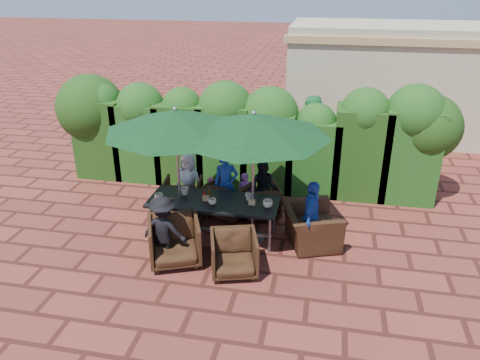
% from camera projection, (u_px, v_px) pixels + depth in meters
% --- Properties ---
extents(ground, '(80.00, 80.00, 0.00)m').
position_uv_depth(ground, '(225.00, 233.00, 8.91)').
color(ground, maroon).
rests_on(ground, ground).
extents(dining_table, '(2.38, 0.90, 0.75)m').
position_uv_depth(dining_table, '(214.00, 204.00, 8.55)').
color(dining_table, black).
rests_on(dining_table, ground).
extents(umbrella_left, '(2.52, 2.52, 2.46)m').
position_uv_depth(umbrella_left, '(175.00, 121.00, 8.05)').
color(umbrella_left, gray).
rests_on(umbrella_left, ground).
extents(umbrella_right, '(2.64, 2.64, 2.46)m').
position_uv_depth(umbrella_right, '(254.00, 125.00, 7.82)').
color(umbrella_right, gray).
rests_on(umbrella_right, ground).
extents(chair_far_left, '(0.84, 0.80, 0.77)m').
position_uv_depth(chair_far_left, '(183.00, 194.00, 9.60)').
color(chair_far_left, black).
rests_on(chair_far_left, ground).
extents(chair_far_mid, '(0.98, 0.95, 0.79)m').
position_uv_depth(chair_far_mid, '(228.00, 197.00, 9.44)').
color(chair_far_mid, black).
rests_on(chair_far_mid, ground).
extents(chair_far_right, '(0.89, 0.86, 0.72)m').
position_uv_depth(chair_far_right, '(261.00, 199.00, 9.43)').
color(chair_far_right, black).
rests_on(chair_far_right, ground).
extents(chair_near_left, '(1.07, 1.04, 0.87)m').
position_uv_depth(chair_near_left, '(174.00, 239.00, 7.90)').
color(chair_near_left, black).
rests_on(chair_near_left, ground).
extents(chair_near_right, '(0.91, 0.88, 0.77)m').
position_uv_depth(chair_near_right, '(234.00, 252.00, 7.62)').
color(chair_near_right, black).
rests_on(chair_near_right, ground).
extents(chair_end_right, '(1.00, 1.23, 0.93)m').
position_uv_depth(chair_end_right, '(311.00, 220.00, 8.42)').
color(chair_end_right, black).
rests_on(chair_end_right, ground).
extents(adult_far_left, '(0.66, 0.47, 1.21)m').
position_uv_depth(adult_far_left, '(189.00, 182.00, 9.64)').
color(adult_far_left, silver).
rests_on(adult_far_left, ground).
extents(adult_far_mid, '(0.60, 0.55, 1.35)m').
position_uv_depth(adult_far_mid, '(226.00, 185.00, 9.32)').
color(adult_far_mid, '#1E44A4').
rests_on(adult_far_mid, ground).
extents(adult_far_right, '(0.61, 0.44, 1.15)m').
position_uv_depth(adult_far_right, '(264.00, 189.00, 9.38)').
color(adult_far_right, black).
rests_on(adult_far_right, ground).
extents(adult_near_left, '(0.82, 0.45, 1.22)m').
position_uv_depth(adult_near_left, '(164.00, 230.00, 7.82)').
color(adult_near_left, black).
rests_on(adult_near_left, ground).
extents(adult_end_right, '(0.44, 0.80, 1.31)m').
position_uv_depth(adult_end_right, '(311.00, 216.00, 8.16)').
color(adult_end_right, '#1E44A4').
rests_on(adult_end_right, ground).
extents(child_left, '(0.33, 0.29, 0.75)m').
position_uv_depth(child_left, '(210.00, 194.00, 9.60)').
color(child_left, '#D64B76').
rests_on(child_left, ground).
extents(child_right, '(0.38, 0.35, 0.89)m').
position_uv_depth(child_right, '(245.00, 194.00, 9.45)').
color(child_right, '#A850AE').
rests_on(child_right, ground).
extents(pedestrian_a, '(1.63, 1.42, 1.72)m').
position_uv_depth(pedestrian_a, '(312.00, 128.00, 12.10)').
color(pedestrian_a, green).
rests_on(pedestrian_a, ground).
extents(pedestrian_b, '(1.04, 0.94, 1.84)m').
position_uv_depth(pedestrian_b, '(357.00, 126.00, 12.05)').
color(pedestrian_b, '#D64B76').
rests_on(pedestrian_b, ground).
extents(pedestrian_c, '(1.13, 0.80, 1.60)m').
position_uv_depth(pedestrian_c, '(397.00, 133.00, 11.90)').
color(pedestrian_c, '#989AA0').
rests_on(pedestrian_c, ground).
extents(cup_a, '(0.16, 0.16, 0.13)m').
position_uv_depth(cup_a, '(159.00, 197.00, 8.51)').
color(cup_a, beige).
rests_on(cup_a, dining_table).
extents(cup_b, '(0.16, 0.16, 0.15)m').
position_uv_depth(cup_b, '(185.00, 191.00, 8.71)').
color(cup_b, beige).
rests_on(cup_b, dining_table).
extents(cup_c, '(0.15, 0.15, 0.12)m').
position_uv_depth(cup_c, '(212.00, 201.00, 8.35)').
color(cup_c, beige).
rests_on(cup_c, dining_table).
extents(cup_d, '(0.13, 0.13, 0.12)m').
position_uv_depth(cup_d, '(248.00, 197.00, 8.51)').
color(cup_d, beige).
rests_on(cup_d, dining_table).
extents(cup_e, '(0.18, 0.18, 0.14)m').
position_uv_depth(cup_e, '(268.00, 204.00, 8.25)').
color(cup_e, beige).
rests_on(cup_e, dining_table).
extents(ketchup_bottle, '(0.04, 0.04, 0.17)m').
position_uv_depth(ketchup_bottle, '(205.00, 196.00, 8.51)').
color(ketchup_bottle, '#B20C0A').
rests_on(ketchup_bottle, dining_table).
extents(sauce_bottle, '(0.04, 0.04, 0.17)m').
position_uv_depth(sauce_bottle, '(210.00, 193.00, 8.60)').
color(sauce_bottle, '#4C230C').
rests_on(sauce_bottle, dining_table).
extents(serving_tray, '(0.35, 0.25, 0.02)m').
position_uv_depth(serving_tray, '(162.00, 200.00, 8.50)').
color(serving_tray, '#976D49').
rests_on(serving_tray, dining_table).
extents(number_block_left, '(0.12, 0.06, 0.10)m').
position_uv_depth(number_block_left, '(206.00, 198.00, 8.49)').
color(number_block_left, '#DCB871').
rests_on(number_block_left, dining_table).
extents(number_block_right, '(0.12, 0.06, 0.10)m').
position_uv_depth(number_block_right, '(252.00, 202.00, 8.34)').
color(number_block_right, '#DCB871').
rests_on(number_block_right, dining_table).
extents(hedge_wall, '(9.10, 1.60, 2.52)m').
position_uv_depth(hedge_wall, '(245.00, 129.00, 10.45)').
color(hedge_wall, '#1A3C10').
rests_on(hedge_wall, ground).
extents(building, '(6.20, 3.08, 3.20)m').
position_uv_depth(building, '(392.00, 80.00, 13.89)').
color(building, beige).
rests_on(building, ground).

